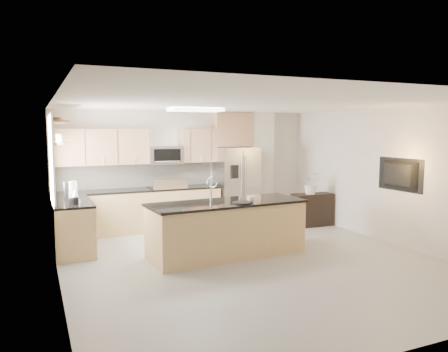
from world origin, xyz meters
name	(u,v)px	position (x,y,z in m)	size (l,w,h in m)	color
floor	(252,261)	(0.00, 0.00, 0.00)	(6.50, 6.50, 0.00)	#989691
ceiling	(253,104)	(0.00, 0.00, 2.60)	(6.00, 6.50, 0.02)	white
wall_back	(188,168)	(0.00, 3.25, 1.30)	(6.00, 0.02, 2.60)	beige
wall_front	(410,222)	(0.00, -3.25, 1.30)	(6.00, 0.02, 2.60)	beige
wall_left	(57,195)	(-3.00, 0.00, 1.30)	(0.02, 6.50, 2.60)	beige
wall_right	(392,176)	(3.00, 0.00, 1.30)	(0.02, 6.50, 2.60)	beige
back_counter	(139,210)	(-1.23, 2.93, 0.47)	(3.55, 0.66, 1.44)	tan
left_counter	(72,226)	(-2.67, 1.85, 0.46)	(0.66, 1.50, 0.92)	tan
range	(167,208)	(-0.60, 2.92, 0.47)	(0.76, 0.64, 1.14)	black
upper_cabinets	(133,147)	(-1.30, 3.09, 1.83)	(3.50, 0.33, 0.75)	tan
microwave	(165,155)	(-0.60, 3.04, 1.63)	(0.76, 0.40, 0.40)	#B9B9BC
refrigerator	(236,185)	(1.06, 2.87, 0.89)	(0.92, 0.78, 1.78)	#B9B9BC
partition_column	(260,166)	(1.82, 3.10, 1.30)	(0.60, 0.30, 2.60)	silver
window	(52,160)	(-2.98, 1.85, 1.65)	(0.04, 1.15, 1.65)	white
shelf_lower	(58,143)	(-2.85, 1.95, 1.95)	(0.30, 1.20, 0.04)	olive
shelf_upper	(58,122)	(-2.85, 1.95, 2.32)	(0.30, 1.20, 0.04)	olive
ceiling_fixture	(196,110)	(-0.40, 1.60, 2.56)	(1.00, 0.50, 0.06)	white
island	(227,228)	(-0.24, 0.50, 0.48)	(2.79, 1.16, 1.37)	tan
credenza	(312,210)	(2.51, 1.87, 0.37)	(0.93, 0.39, 0.74)	black
cup	(251,199)	(0.14, 0.31, 0.99)	(0.12, 0.12, 0.10)	white
platter	(242,203)	(-0.07, 0.25, 0.96)	(0.33, 0.33, 0.02)	black
blender	(73,194)	(-2.68, 1.44, 1.09)	(0.17, 0.17, 0.40)	black
kettle	(75,195)	(-2.62, 1.66, 1.04)	(0.22, 0.22, 0.27)	#B9B9BC
coffee_maker	(69,191)	(-2.69, 2.09, 1.07)	(0.17, 0.21, 0.31)	black
bowl	(57,119)	(-2.85, 2.27, 2.38)	(0.38, 0.38, 0.09)	#B9B9BC
flower_vase	(311,178)	(2.41, 1.82, 1.11)	(0.67, 0.58, 0.75)	beige
television	(397,175)	(2.91, -0.20, 1.35)	(1.08, 0.14, 0.62)	black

